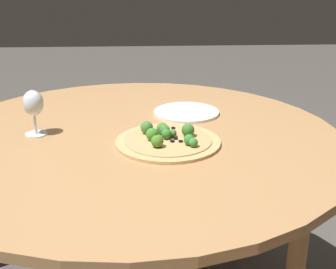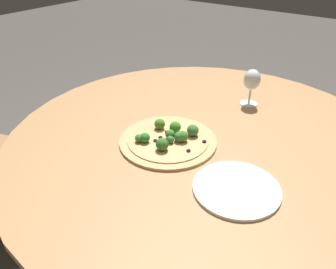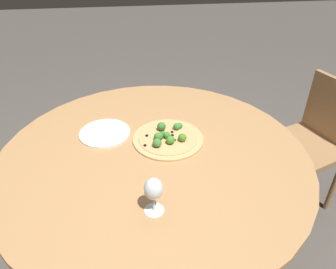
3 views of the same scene
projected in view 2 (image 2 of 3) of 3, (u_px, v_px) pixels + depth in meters
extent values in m
cylinder|color=#A87A4C|center=(203.00, 139.00, 1.16)|extent=(1.37, 1.37, 0.03)
cylinder|color=#A87A4C|center=(331.00, 201.00, 1.44)|extent=(0.05, 0.05, 0.74)
cylinder|color=#A87A4C|center=(173.00, 139.00, 1.86)|extent=(0.05, 0.05, 0.74)
cylinder|color=#A87A4C|center=(48.00, 234.00, 1.28)|extent=(0.05, 0.05, 0.74)
cylinder|color=#997047|center=(321.00, 184.00, 1.77)|extent=(0.04, 0.04, 0.44)
cylinder|color=#997047|center=(7.00, 231.00, 1.49)|extent=(0.04, 0.04, 0.44)
cylinder|color=#997047|center=(49.00, 184.00, 1.77)|extent=(0.04, 0.04, 0.44)
cylinder|color=tan|center=(168.00, 141.00, 1.11)|extent=(0.33, 0.33, 0.01)
cylinder|color=tan|center=(168.00, 139.00, 1.11)|extent=(0.28, 0.28, 0.00)
sphere|color=#3B7230|center=(193.00, 130.00, 1.11)|extent=(0.04, 0.04, 0.04)
sphere|color=#3D6F30|center=(170.00, 139.00, 1.08)|extent=(0.02, 0.02, 0.02)
sphere|color=#3B7628|center=(182.00, 136.00, 1.08)|extent=(0.04, 0.04, 0.04)
sphere|color=#387C30|center=(139.00, 138.00, 1.08)|extent=(0.03, 0.03, 0.03)
sphere|color=#437923|center=(160.00, 124.00, 1.15)|extent=(0.04, 0.04, 0.04)
sphere|color=#3F7D27|center=(175.00, 127.00, 1.13)|extent=(0.04, 0.04, 0.04)
sphere|color=#397936|center=(179.00, 137.00, 1.08)|extent=(0.03, 0.03, 0.03)
sphere|color=#366E28|center=(162.00, 144.00, 1.04)|extent=(0.04, 0.04, 0.04)
sphere|color=#317A2C|center=(145.00, 138.00, 1.08)|extent=(0.03, 0.03, 0.03)
sphere|color=#367C27|center=(170.00, 134.00, 1.10)|extent=(0.03, 0.03, 0.03)
cylinder|color=black|center=(161.00, 137.00, 1.11)|extent=(0.01, 0.01, 0.00)
cylinder|color=black|center=(167.00, 132.00, 1.14)|extent=(0.01, 0.01, 0.00)
cylinder|color=black|center=(155.00, 141.00, 1.09)|extent=(0.01, 0.01, 0.00)
cylinder|color=black|center=(204.00, 142.00, 1.09)|extent=(0.01, 0.01, 0.00)
cylinder|color=black|center=(167.00, 133.00, 1.13)|extent=(0.01, 0.01, 0.00)
cylinder|color=black|center=(164.00, 141.00, 1.09)|extent=(0.01, 0.01, 0.00)
cylinder|color=black|center=(188.00, 151.00, 1.04)|extent=(0.01, 0.01, 0.00)
cylinder|color=silver|center=(249.00, 104.00, 1.36)|extent=(0.07, 0.07, 0.00)
cylinder|color=silver|center=(250.00, 96.00, 1.34)|extent=(0.01, 0.01, 0.06)
ellipsoid|color=silver|center=(252.00, 80.00, 1.30)|extent=(0.07, 0.07, 0.08)
cylinder|color=silver|center=(236.00, 188.00, 0.91)|extent=(0.24, 0.24, 0.01)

